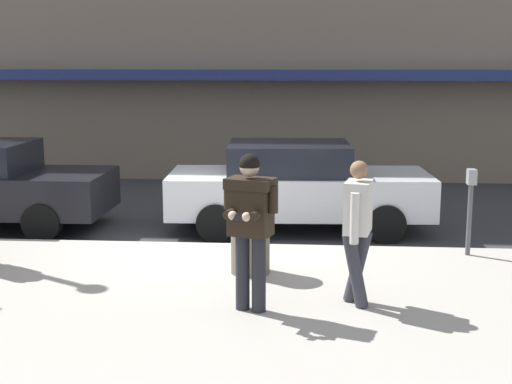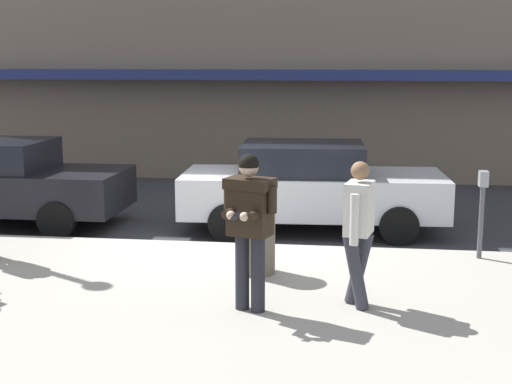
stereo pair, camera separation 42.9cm
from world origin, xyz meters
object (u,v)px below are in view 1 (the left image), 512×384
Objects in this scene: parked_sedan_mid at (297,186)px; parking_meter at (470,199)px; man_texting_on_phone at (250,215)px; trash_bin at (250,237)px; pedestrian_in_light_coat at (358,224)px.

parked_sedan_mid is 3.61× the size of parking_meter.
man_texting_on_phone is 1.42× the size of parking_meter.
parking_meter reaches higher than trash_bin.
pedestrian_in_light_coat is at bearing -79.50° from parked_sedan_mid.
parking_meter is (1.77, 2.28, -0.14)m from pedestrian_in_light_coat.
pedestrian_in_light_coat is (1.21, 0.31, -0.14)m from man_texting_on_phone.
parked_sedan_mid is 3.21m from parking_meter.
man_texting_on_phone is 1.06× the size of pedestrian_in_light_coat.
man_texting_on_phone is 1.26m from pedestrian_in_light_coat.
trash_bin is at bearing 94.85° from man_texting_on_phone.
parked_sedan_mid is at bearing 142.65° from parking_meter.
pedestrian_in_light_coat is 2.88m from parking_meter.
man_texting_on_phone is 3.96m from parking_meter.
parked_sedan_mid is at bearing 100.50° from pedestrian_in_light_coat.
pedestrian_in_light_coat is 1.83m from trash_bin.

